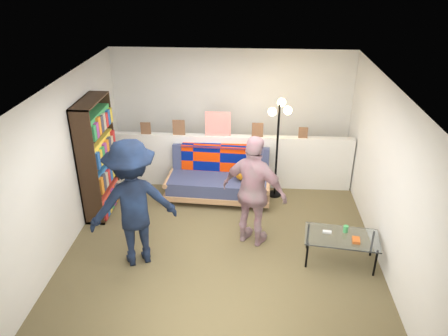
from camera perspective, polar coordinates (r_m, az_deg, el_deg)
name	(u,v)px	position (r m, az deg, el deg)	size (l,w,h in m)	color
ground	(222,241)	(6.72, -0.23, -9.58)	(5.00, 5.00, 0.00)	brown
room_shell	(224,127)	(6.33, 0.04, 5.33)	(4.60, 5.05, 2.45)	silver
half_wall_ledge	(229,161)	(8.01, 0.67, 0.93)	(4.45, 0.15, 1.00)	silver
ledge_decor	(216,126)	(7.74, -0.99, 5.44)	(2.97, 0.02, 0.45)	brown
futon_sofa	(220,178)	(7.70, -0.56, -1.33)	(1.87, 0.98, 0.78)	tan
bookshelf	(98,161)	(7.35, -16.18, 0.83)	(0.32, 0.97, 1.93)	black
coffee_table	(342,238)	(6.33, 15.18, -8.84)	(1.07, 0.68, 0.52)	black
floor_lamp	(279,129)	(7.45, 7.18, 5.03)	(0.39, 0.32, 1.77)	black
person_left	(133,204)	(5.99, -11.78, -4.58)	(1.19, 0.68, 1.84)	black
person_right	(254,192)	(6.28, 3.96, -3.16)	(1.00, 0.42, 1.71)	pink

